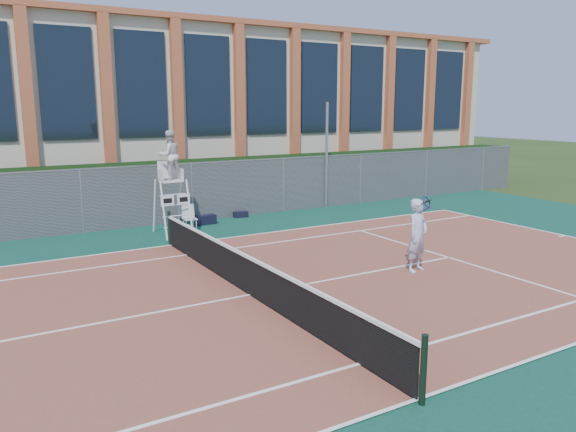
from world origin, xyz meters
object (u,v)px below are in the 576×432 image
umpire_chair (169,158)px  steel_pole (327,156)px  tennis_player (418,235)px  plastic_chair (189,216)px

umpire_chair → steel_pole: bearing=12.4°
steel_pole → tennis_player: bearing=-110.3°
plastic_chair → umpire_chair: bearing=-170.3°
steel_pole → plastic_chair: size_ratio=4.75×
plastic_chair → tennis_player: tennis_player is taller
umpire_chair → plastic_chair: umpire_chair is taller
umpire_chair → tennis_player: umpire_chair is taller
steel_pole → plastic_chair: bearing=-167.3°
tennis_player → umpire_chair: bearing=118.4°
steel_pole → umpire_chair: steel_pole is taller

